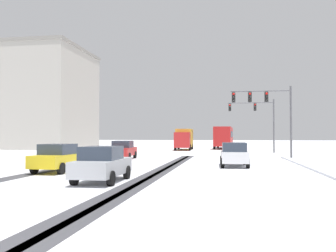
{
  "coord_description": "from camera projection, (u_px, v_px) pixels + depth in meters",
  "views": [
    {
      "loc": [
        4.28,
        -5.34,
        2.13
      ],
      "look_at": [
        0.0,
        21.32,
        2.8
      ],
      "focal_mm": 39.19,
      "sensor_mm": 36.0,
      "label": 1
    }
  ],
  "objects": [
    {
      "name": "car_silver_fourth",
      "position": [
        102.0,
        164.0,
        16.64
      ],
      "size": [
        1.86,
        4.11,
        1.62
      ],
      "color": "#B7BABF",
      "rests_on": "ground"
    },
    {
      "name": "traffic_signal_near_right",
      "position": [
        266.0,
        106.0,
        32.82
      ],
      "size": [
        5.37,
        0.42,
        6.5
      ],
      "color": "#56565B",
      "rests_on": "ground"
    },
    {
      "name": "car_yellow_cab_third",
      "position": [
        59.0,
        158.0,
        21.18
      ],
      "size": [
        1.97,
        4.17,
        1.62
      ],
      "color": "yellow",
      "rests_on": "ground"
    },
    {
      "name": "traffic_signal_far_right",
      "position": [
        258.0,
        115.0,
        44.7
      ],
      "size": [
        5.62,
        0.44,
        6.5
      ],
      "color": "#56565B",
      "rests_on": "ground"
    },
    {
      "name": "car_red_lead",
      "position": [
        123.0,
        150.0,
        32.51
      ],
      "size": [
        1.99,
        4.18,
        1.62
      ],
      "color": "red",
      "rests_on": "ground"
    },
    {
      "name": "car_white_second",
      "position": [
        234.0,
        154.0,
        24.83
      ],
      "size": [
        1.94,
        4.16,
        1.62
      ],
      "color": "silver",
      "rests_on": "ground"
    },
    {
      "name": "wheel_track_center",
      "position": [
        162.0,
        172.0,
        20.83
      ],
      "size": [
        0.74,
        33.5,
        0.01
      ],
      "primitive_type": "cube",
      "color": "#424247",
      "rests_on": "ground"
    },
    {
      "name": "wheel_track_left_lane",
      "position": [
        154.0,
        172.0,
        20.9
      ],
      "size": [
        0.8,
        33.5,
        0.01
      ],
      "primitive_type": "cube",
      "color": "#424247",
      "rests_on": "ground"
    },
    {
      "name": "wheel_track_right_lane",
      "position": [
        48.0,
        171.0,
        21.93
      ],
      "size": [
        1.04,
        33.5,
        0.01
      ],
      "primitive_type": "cube",
      "color": "#424247",
      "rests_on": "ground"
    },
    {
      "name": "bus_oncoming",
      "position": [
        224.0,
        136.0,
        58.09
      ],
      "size": [
        3.04,
        11.1,
        3.38
      ],
      "color": "#B21E1E",
      "rests_on": "ground"
    },
    {
      "name": "box_truck_delivery",
      "position": [
        184.0,
        139.0,
        52.85
      ],
      "size": [
        2.47,
        7.46,
        3.02
      ],
      "color": "red",
      "rests_on": "ground"
    },
    {
      "name": "office_building_far_left_block",
      "position": [
        16.0,
        99.0,
        60.74
      ],
      "size": [
        23.62,
        15.97,
        16.16
      ],
      "color": "#B2ADA3",
      "rests_on": "ground"
    }
  ]
}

